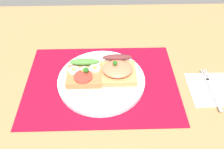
{
  "coord_description": "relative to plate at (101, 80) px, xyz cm",
  "views": [
    {
      "loc": [
        1.81,
        -45.09,
        48.35
      ],
      "look_at": [
        3.0,
        0.0,
        3.25
      ],
      "focal_mm": 37.01,
      "sensor_mm": 36.0,
      "label": 1
    }
  ],
  "objects": [
    {
      "name": "ground_plane",
      "position": [
        0.0,
        0.0,
        -2.63
      ],
      "size": [
        120.0,
        90.0,
        3.2
      ],
      "primitive_type": "cube",
      "color": "#9D6E43"
    },
    {
      "name": "placemat",
      "position": [
        0.0,
        0.0,
        -0.88
      ],
      "size": [
        42.94,
        31.04,
        0.3
      ],
      "primitive_type": "cube",
      "color": "maroon",
      "rests_on": "ground_plane"
    },
    {
      "name": "plate",
      "position": [
        0.0,
        0.0,
        0.0
      ],
      "size": [
        24.53,
        24.53,
        1.45
      ],
      "primitive_type": "cylinder",
      "color": "white",
      "rests_on": "placemat"
    },
    {
      "name": "sandwich_egg_tomato",
      "position": [
        -4.66,
        0.33,
        2.22
      ],
      "size": [
        9.67,
        9.28,
        4.16
      ],
      "color": "olive",
      "rests_on": "plate"
    },
    {
      "name": "sandwich_salmon",
      "position": [
        4.62,
        1.59,
        2.46
      ],
      "size": [
        10.23,
        10.42,
        4.95
      ],
      "color": "#B4804C",
      "rests_on": "plate"
    },
    {
      "name": "napkin",
      "position": [
        30.2,
        -3.38,
        -0.73
      ],
      "size": [
        11.56,
        12.24,
        0.6
      ],
      "primitive_type": "cube",
      "color": "white",
      "rests_on": "ground_plane"
    },
    {
      "name": "fork",
      "position": [
        30.26,
        -3.33,
        -0.27
      ],
      "size": [
        1.62,
        15.12,
        0.32
      ],
      "color": "#B7B7BC",
      "rests_on": "napkin"
    }
  ]
}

